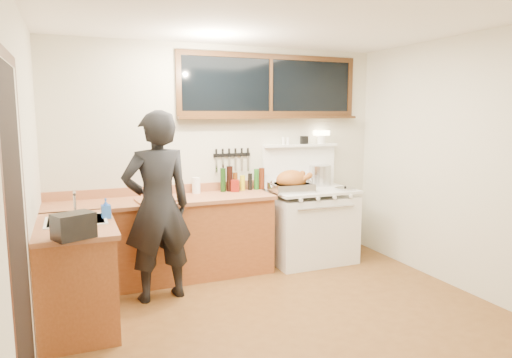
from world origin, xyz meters
name	(u,v)px	position (x,y,z in m)	size (l,w,h in m)	color
ground_plane	(287,322)	(0.00, 0.00, -0.01)	(4.00, 3.50, 0.02)	#593617
room_shell	(289,133)	(0.00, 0.00, 1.65)	(4.10, 3.60, 2.65)	beige
counter_back	(163,239)	(-0.80, 1.45, 0.45)	(2.44, 0.64, 1.00)	brown
counter_left	(77,274)	(-1.70, 0.62, 0.45)	(0.64, 1.09, 0.90)	brown
sink_unit	(76,227)	(-1.68, 0.70, 0.85)	(0.50, 0.45, 0.37)	white
vintage_stove	(310,223)	(1.00, 1.41, 0.47)	(1.02, 0.74, 1.60)	white
back_window	(271,93)	(0.60, 1.72, 2.06)	(2.32, 0.13, 0.77)	black
left_doorway	(19,242)	(-1.99, -0.55, 1.09)	(0.02, 1.04, 2.17)	black
knife_strip	(232,156)	(0.10, 1.73, 1.31)	(0.46, 0.03, 0.28)	black
man	(157,207)	(-0.94, 0.93, 0.92)	(0.73, 0.53, 1.85)	black
soap_bottle	(106,208)	(-1.43, 0.71, 0.99)	(0.08, 0.08, 0.18)	blue
toaster	(74,226)	(-1.70, 0.12, 1.00)	(0.33, 0.29, 0.19)	black
cutting_board	(156,196)	(-0.88, 1.36, 0.95)	(0.43, 0.33, 0.14)	#9F613F
roast_turkey	(292,183)	(0.70, 1.32, 1.00)	(0.52, 0.38, 0.26)	silver
stockpot	(320,175)	(1.25, 1.62, 1.03)	(0.28, 0.28, 0.26)	silver
saucepan	(309,181)	(1.11, 1.65, 0.95)	(0.18, 0.28, 0.11)	silver
pot_lid	(345,188)	(1.37, 1.22, 0.91)	(0.26, 0.26, 0.04)	silver
coffee_tin	(235,186)	(0.08, 1.58, 0.97)	(0.12, 0.11, 0.14)	maroon
pitcher	(196,185)	(-0.37, 1.65, 0.99)	(0.12, 0.12, 0.18)	white
bottle_cluster	(242,180)	(0.18, 1.63, 1.03)	(0.56, 0.07, 0.30)	black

